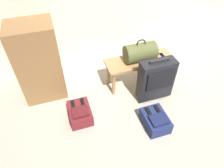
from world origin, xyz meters
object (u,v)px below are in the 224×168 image
at_px(suitcase_upright_charcoal, 156,80).
at_px(backpack_navy, 155,120).
at_px(duffel_bag_olive, 140,52).
at_px(side_cabinet, 39,63).
at_px(backpack_maroon, 80,113).
at_px(bench, 139,63).
at_px(cell_phone, 162,55).

distance_m(suitcase_upright_charcoal, backpack_navy, 0.55).
height_order(duffel_bag_olive, side_cabinet, side_cabinet).
distance_m(suitcase_upright_charcoal, backpack_maroon, 1.11).
height_order(bench, backpack_navy, bench).
bearing_deg(backpack_navy, bench, 81.77).
xyz_separation_m(duffel_bag_olive, backpack_maroon, (-0.99, -0.42, -0.46)).
height_order(suitcase_upright_charcoal, backpack_navy, suitcase_upright_charcoal).
relative_size(bench, cell_phone, 6.94).
distance_m(backpack_maroon, side_cabinet, 0.86).
xyz_separation_m(backpack_navy, side_cabinet, (-1.25, 1.04, 0.46)).
height_order(cell_phone, backpack_maroon, cell_phone).
bearing_deg(suitcase_upright_charcoal, backpack_maroon, -178.12).
bearing_deg(backpack_navy, duffel_bag_olive, 82.38).
distance_m(cell_phone, suitcase_upright_charcoal, 0.47).
bearing_deg(backpack_maroon, side_cabinet, 120.72).
bearing_deg(suitcase_upright_charcoal, side_cabinet, 157.75).
xyz_separation_m(duffel_bag_olive, side_cabinet, (-1.37, 0.21, -0.01)).
relative_size(bench, duffel_bag_olive, 2.27).
height_order(backpack_maroon, backpack_navy, same).
relative_size(cell_phone, backpack_maroon, 0.38).
height_order(duffel_bag_olive, cell_phone, duffel_bag_olive).
xyz_separation_m(bench, duffel_bag_olive, (-0.01, 0.00, 0.20)).
height_order(cell_phone, side_cabinet, side_cabinet).
height_order(backpack_maroon, side_cabinet, side_cabinet).
height_order(bench, backpack_maroon, bench).
distance_m(duffel_bag_olive, side_cabinet, 1.38).
xyz_separation_m(backpack_maroon, backpack_navy, (0.88, -0.41, 0.00)).
xyz_separation_m(bench, backpack_maroon, (-1.00, -0.42, -0.27)).
relative_size(backpack_maroon, backpack_navy, 1.00).
bearing_deg(backpack_navy, side_cabinet, 140.31).
bearing_deg(backpack_maroon, cell_phone, 16.90).
xyz_separation_m(cell_phone, side_cabinet, (-1.73, 0.22, 0.12)).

